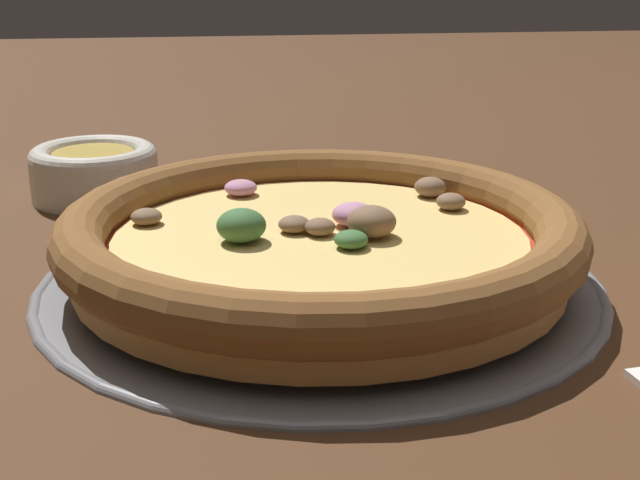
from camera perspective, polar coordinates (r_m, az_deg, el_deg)
The scene contains 4 objects.
ground_plane at distance 0.56m, azimuth -0.00°, elevation -2.89°, with size 3.00×3.00×0.00m, color #4C2D19.
pizza_tray at distance 0.56m, azimuth -0.00°, elevation -2.51°, with size 0.36×0.36×0.01m.
pizza at distance 0.55m, azimuth 0.00°, elevation 0.11°, with size 0.33×0.33×0.04m.
bowl_near at distance 0.77m, azimuth -14.25°, elevation 4.38°, with size 0.11×0.11×0.04m.
Camera 1 is at (0.52, -0.07, 0.21)m, focal length 50.00 mm.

